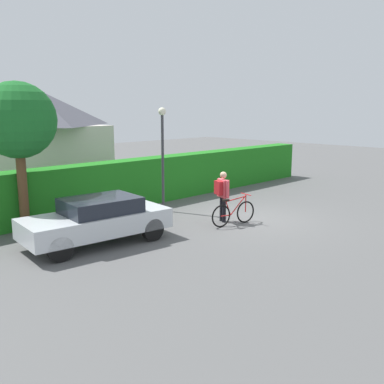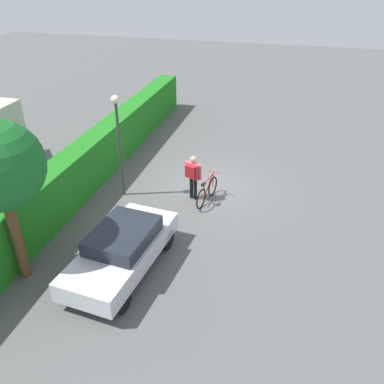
# 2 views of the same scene
# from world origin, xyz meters

# --- Properties ---
(ground_plane) EXTENTS (60.00, 60.00, 0.00)m
(ground_plane) POSITION_xyz_m (0.00, 0.00, 0.00)
(ground_plane) COLOR #545454
(hedge_row) EXTENTS (17.84, 0.90, 1.78)m
(hedge_row) POSITION_xyz_m (0.00, 4.52, 0.89)
(hedge_row) COLOR #1D741B
(hedge_row) RESTS_ON ground
(house_distant) EXTENTS (5.58, 4.85, 4.66)m
(house_distant) POSITION_xyz_m (-3.06, 9.72, 2.38)
(house_distant) COLOR beige
(house_distant) RESTS_ON ground
(parked_car_near) EXTENTS (4.17, 2.09, 1.29)m
(parked_car_near) POSITION_xyz_m (-5.26, 1.33, 0.70)
(parked_car_near) COLOR silver
(parked_car_near) RESTS_ON ground
(bicycle) EXTENTS (1.71, 0.54, 0.97)m
(bicycle) POSITION_xyz_m (-1.08, -0.10, 0.40)
(bicycle) COLOR black
(bicycle) RESTS_ON ground
(person_rider) EXTENTS (0.48, 0.64, 1.68)m
(person_rider) POSITION_xyz_m (-1.03, 0.44, 1.02)
(person_rider) COLOR black
(person_rider) RESTS_ON ground
(street_lamp) EXTENTS (0.28, 0.28, 3.75)m
(street_lamp) POSITION_xyz_m (-1.40, 2.98, 2.46)
(street_lamp) COLOR #38383D
(street_lamp) RESTS_ON ground
(tree_kerbside) EXTENTS (2.24, 2.24, 4.50)m
(tree_kerbside) POSITION_xyz_m (-6.21, 3.86, 3.34)
(tree_kerbside) COLOR brown
(tree_kerbside) RESTS_ON ground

